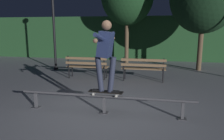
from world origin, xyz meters
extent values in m
plane|color=slate|center=(0.00, 0.00, 0.00)|extent=(90.00, 90.00, 0.00)
cube|color=#234C28|center=(0.00, 9.13, 1.31)|extent=(24.00, 1.20, 2.63)
cylinder|color=#47474C|center=(0.00, 0.05, 0.40)|extent=(4.01, 0.06, 0.06)
cube|color=#47474C|center=(-1.71, 0.05, 0.18)|extent=(0.06, 0.06, 0.37)
cube|color=#47474C|center=(-1.71, 0.05, 0.01)|extent=(0.18, 0.18, 0.01)
cube|color=#47474C|center=(0.00, 0.05, 0.18)|extent=(0.06, 0.06, 0.37)
cube|color=#47474C|center=(0.00, 0.05, 0.01)|extent=(0.18, 0.18, 0.01)
cube|color=#47474C|center=(1.71, 0.05, 0.18)|extent=(0.06, 0.06, 0.37)
cube|color=#47474C|center=(1.71, 0.05, 0.01)|extent=(0.18, 0.18, 0.01)
cube|color=black|center=(0.04, 0.05, 0.50)|extent=(0.79, 0.24, 0.02)
cube|color=black|center=(0.04, 0.05, 0.51)|extent=(0.77, 0.23, 0.00)
cube|color=#9E9EA3|center=(0.30, 0.04, 0.49)|extent=(0.06, 0.17, 0.02)
cube|color=#9E9EA3|center=(-0.23, 0.07, 0.49)|extent=(0.06, 0.17, 0.02)
cylinder|color=beige|center=(0.30, -0.04, 0.45)|extent=(0.05, 0.03, 0.05)
cylinder|color=beige|center=(0.31, 0.12, 0.45)|extent=(0.05, 0.03, 0.05)
cylinder|color=beige|center=(-0.23, -0.01, 0.45)|extent=(0.05, 0.03, 0.05)
cylinder|color=beige|center=(-0.22, 0.15, 0.45)|extent=(0.05, 0.03, 0.05)
cube|color=black|center=(0.22, 0.04, 0.53)|extent=(0.27, 0.11, 0.03)
cube|color=black|center=(-0.14, 0.06, 0.53)|extent=(0.27, 0.11, 0.03)
cylinder|color=#282D42|center=(0.18, 0.04, 0.90)|extent=(0.21, 0.14, 0.79)
cylinder|color=#282D42|center=(-0.10, 0.06, 0.90)|extent=(0.21, 0.14, 0.79)
cube|color=#1E284C|center=(0.04, 0.05, 1.56)|extent=(0.35, 0.38, 0.57)
cylinder|color=#1E284C|center=(0.02, -0.33, 1.72)|extent=(0.12, 0.61, 0.21)
cylinder|color=#1E284C|center=(0.06, 0.43, 1.72)|extent=(0.12, 0.61, 0.21)
sphere|color=brown|center=(0.00, -0.61, 1.67)|extent=(0.09, 0.09, 0.09)
sphere|color=brown|center=(0.07, 0.71, 1.67)|extent=(0.09, 0.09, 0.09)
sphere|color=brown|center=(0.07, 0.05, 1.96)|extent=(0.21, 0.21, 0.21)
cube|color=black|center=(-0.75, 3.51, 0.22)|extent=(0.04, 0.04, 0.44)
cube|color=black|center=(-0.75, 3.19, 0.22)|extent=(0.04, 0.04, 0.44)
cube|color=black|center=(-0.75, 3.15, 0.66)|extent=(0.04, 0.04, 0.44)
cube|color=black|center=(-2.15, 3.51, 0.22)|extent=(0.04, 0.04, 0.44)
cube|color=black|center=(-2.15, 3.19, 0.22)|extent=(0.04, 0.04, 0.44)
cube|color=black|center=(-2.15, 3.15, 0.66)|extent=(0.04, 0.04, 0.44)
cube|color=brown|center=(-1.45, 3.49, 0.46)|extent=(1.60, 0.09, 0.04)
cube|color=brown|center=(-1.45, 3.35, 0.46)|extent=(1.60, 0.09, 0.04)
cube|color=brown|center=(-1.45, 3.21, 0.46)|extent=(1.60, 0.09, 0.04)
cube|color=brown|center=(-1.45, 3.14, 0.62)|extent=(1.60, 0.04, 0.09)
cube|color=brown|center=(-1.45, 3.14, 0.80)|extent=(1.60, 0.04, 0.09)
cube|color=black|center=(1.39, 3.51, 0.22)|extent=(0.04, 0.04, 0.44)
cube|color=black|center=(1.39, 3.19, 0.22)|extent=(0.04, 0.04, 0.44)
cube|color=black|center=(1.39, 3.15, 0.66)|extent=(0.04, 0.04, 0.44)
cube|color=black|center=(-0.02, 3.51, 0.22)|extent=(0.04, 0.04, 0.44)
cube|color=black|center=(-0.02, 3.19, 0.22)|extent=(0.04, 0.04, 0.44)
cube|color=black|center=(-0.02, 3.15, 0.66)|extent=(0.04, 0.04, 0.44)
cube|color=brown|center=(0.69, 3.49, 0.46)|extent=(1.60, 0.09, 0.04)
cube|color=brown|center=(0.69, 3.35, 0.46)|extent=(1.60, 0.09, 0.04)
cube|color=brown|center=(0.69, 3.21, 0.46)|extent=(1.60, 0.09, 0.04)
cube|color=brown|center=(0.69, 3.14, 0.62)|extent=(1.60, 0.04, 0.09)
cube|color=brown|center=(0.69, 3.14, 0.80)|extent=(1.60, 0.04, 0.09)
cylinder|color=brown|center=(-0.50, 7.48, 1.21)|extent=(0.22, 0.22, 2.41)
cylinder|color=brown|center=(3.08, 5.93, 1.02)|extent=(0.22, 0.22, 2.04)
cylinder|color=black|center=(-3.47, 4.76, 1.80)|extent=(0.11, 0.11, 3.60)
cylinder|color=black|center=(-3.47, 4.76, 0.06)|extent=(0.20, 0.20, 0.12)
camera|label=1|loc=(1.10, -4.46, 1.90)|focal=34.50mm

